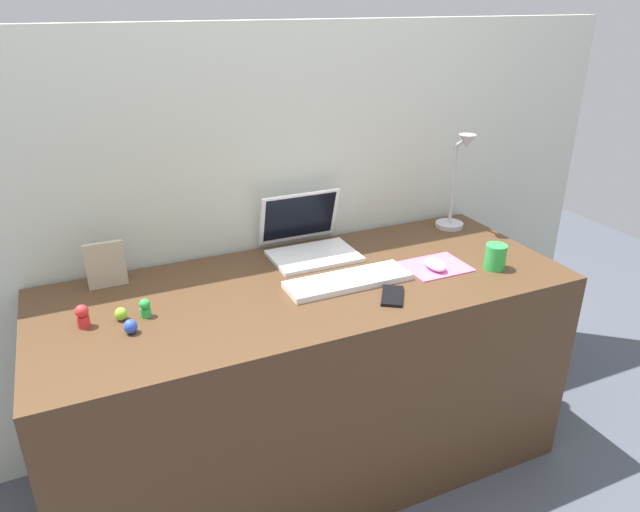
{
  "coord_description": "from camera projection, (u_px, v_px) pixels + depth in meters",
  "views": [
    {
      "loc": [
        -0.66,
        -1.54,
        1.58
      ],
      "look_at": [
        0.04,
        0.0,
        0.83
      ],
      "focal_mm": 32.7,
      "sensor_mm": 36.0,
      "label": 1
    }
  ],
  "objects": [
    {
      "name": "toy_figurine_blue",
      "position": [
        131.0,
        327.0,
        1.59
      ],
      "size": [
        0.04,
        0.04,
        0.04
      ],
      "primitive_type": "ellipsoid",
      "color": "blue",
      "rests_on": "desk"
    },
    {
      "name": "back_wall",
      "position": [
        269.0,
        238.0,
        2.18
      ],
      "size": [
        2.9,
        0.05,
        1.52
      ],
      "primitive_type": "cube",
      "color": "beige",
      "rests_on": "ground_plane"
    },
    {
      "name": "ground_plane",
      "position": [
        311.0,
        460.0,
        2.17
      ],
      "size": [
        6.0,
        6.0,
        0.0
      ],
      "primitive_type": "plane",
      "color": "#474C56"
    },
    {
      "name": "mouse",
      "position": [
        435.0,
        264.0,
        1.96
      ],
      "size": [
        0.06,
        0.1,
        0.03
      ],
      "primitive_type": "ellipsoid",
      "color": "white",
      "rests_on": "mousepad"
    },
    {
      "name": "picture_frame",
      "position": [
        106.0,
        265.0,
        1.83
      ],
      "size": [
        0.12,
        0.02,
        0.15
      ],
      "primitive_type": "cube",
      "color": "#B2A58C",
      "rests_on": "desk"
    },
    {
      "name": "desk_lamp",
      "position": [
        457.0,
        184.0,
        2.24
      ],
      "size": [
        0.11,
        0.14,
        0.38
      ],
      "color": "#B7B7BC",
      "rests_on": "desk"
    },
    {
      "name": "toy_figurine_lime",
      "position": [
        121.0,
        314.0,
        1.66
      ],
      "size": [
        0.03,
        0.03,
        0.04
      ],
      "primitive_type": "ellipsoid",
      "color": "#8CDB33",
      "rests_on": "desk"
    },
    {
      "name": "coffee_mug",
      "position": [
        495.0,
        257.0,
        1.96
      ],
      "size": [
        0.07,
        0.07,
        0.09
      ],
      "primitive_type": "cylinder",
      "color": "green",
      "rests_on": "desk"
    },
    {
      "name": "desk",
      "position": [
        310.0,
        378.0,
        2.02
      ],
      "size": [
        1.7,
        0.68,
        0.74
      ],
      "primitive_type": "cube",
      "color": "#4C331E",
      "rests_on": "ground_plane"
    },
    {
      "name": "toy_figurine_red",
      "position": [
        82.0,
        316.0,
        1.61
      ],
      "size": [
        0.04,
        0.04,
        0.07
      ],
      "color": "red",
      "rests_on": "desk"
    },
    {
      "name": "toy_figurine_green",
      "position": [
        145.0,
        307.0,
        1.67
      ],
      "size": [
        0.03,
        0.03,
        0.06
      ],
      "color": "green",
      "rests_on": "desk"
    },
    {
      "name": "keyboard",
      "position": [
        348.0,
        281.0,
        1.87
      ],
      "size": [
        0.41,
        0.13,
        0.02
      ],
      "primitive_type": "cube",
      "color": "white",
      "rests_on": "desk"
    },
    {
      "name": "laptop",
      "position": [
        307.0,
        238.0,
        2.09
      ],
      "size": [
        0.3,
        0.27,
        0.21
      ],
      "color": "white",
      "rests_on": "desk"
    },
    {
      "name": "cell_phone",
      "position": [
        392.0,
        296.0,
        1.78
      ],
      "size": [
        0.12,
        0.14,
        0.01
      ],
      "primitive_type": "cube",
      "rotation": [
        0.0,
        0.0,
        -0.58
      ],
      "color": "black",
      "rests_on": "desk"
    },
    {
      "name": "mousepad",
      "position": [
        436.0,
        266.0,
        1.99
      ],
      "size": [
        0.21,
        0.17,
        0.0
      ],
      "primitive_type": "cube",
      "color": "pink",
      "rests_on": "desk"
    }
  ]
}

